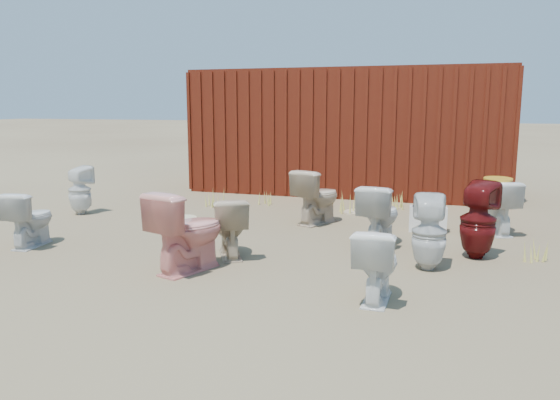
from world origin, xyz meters
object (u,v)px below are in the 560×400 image
(toilet_back_yellowlid, at_px, (496,207))
(toilet_back_beige_left, at_px, (230,227))
(loose_tank, at_px, (428,219))
(toilet_front_e, at_px, (377,264))
(toilet_front_c, at_px, (380,215))
(toilet_back_beige_right, at_px, (317,196))
(toilet_back_a, at_px, (80,190))
(toilet_back_e, at_px, (429,233))
(shipping_container, at_px, (350,131))
(toilet_front_maroon, at_px, (478,220))
(toilet_front_a, at_px, (30,219))
(toilet_front_pink, at_px, (188,231))

(toilet_back_yellowlid, bearing_deg, toilet_back_beige_left, 13.78)
(toilet_back_beige_left, distance_m, loose_tank, 2.90)
(toilet_front_e, bearing_deg, toilet_front_c, -82.60)
(toilet_back_beige_right, distance_m, toilet_back_yellowlid, 2.46)
(toilet_back_a, relative_size, toilet_back_e, 0.96)
(shipping_container, height_order, toilet_front_maroon, shipping_container)
(toilet_front_c, relative_size, toilet_back_beige_left, 1.10)
(toilet_front_a, bearing_deg, toilet_back_beige_left, -179.56)
(toilet_front_c, distance_m, toilet_back_beige_right, 1.45)
(toilet_front_pink, bearing_deg, toilet_back_yellowlid, -119.47)
(toilet_front_a, xyz_separation_m, toilet_back_a, (-0.72, 1.87, 0.04))
(toilet_front_e, relative_size, toilet_back_e, 0.83)
(toilet_front_c, xyz_separation_m, toilet_back_beige_left, (-1.56, -1.04, -0.04))
(toilet_front_e, height_order, toilet_back_e, toilet_back_e)
(toilet_front_pink, height_order, toilet_front_c, toilet_front_pink)
(toilet_back_a, xyz_separation_m, toilet_back_e, (5.45, -1.36, 0.02))
(shipping_container, height_order, toilet_back_beige_left, shipping_container)
(toilet_back_beige_left, distance_m, toilet_back_yellowlid, 3.69)
(toilet_front_maroon, height_order, toilet_back_e, toilet_front_maroon)
(toilet_front_c, distance_m, toilet_back_e, 1.07)
(toilet_front_c, height_order, toilet_back_yellowlid, toilet_front_c)
(toilet_back_beige_right, relative_size, toilet_back_yellowlid, 1.09)
(toilet_front_maroon, xyz_separation_m, loose_tank, (-0.60, 1.20, -0.27))
(toilet_front_pink, height_order, toilet_front_e, toilet_front_pink)
(toilet_front_maroon, xyz_separation_m, toilet_front_e, (-0.89, -1.72, -0.11))
(toilet_back_yellowlid, xyz_separation_m, loose_tank, (-0.88, -0.18, -0.19))
(toilet_front_a, bearing_deg, toilet_front_c, -168.43)
(toilet_front_e, height_order, toilet_back_a, toilet_back_a)
(toilet_front_a, distance_m, toilet_front_e, 4.37)
(loose_tank, bearing_deg, toilet_front_c, -124.00)
(toilet_back_beige_left, bearing_deg, toilet_front_a, -21.46)
(shipping_container, distance_m, toilet_front_c, 4.58)
(shipping_container, height_order, toilet_back_yellowlid, shipping_container)
(toilet_back_beige_right, height_order, toilet_back_yellowlid, toilet_back_beige_right)
(toilet_front_maroon, bearing_deg, toilet_back_beige_right, -9.28)
(shipping_container, bearing_deg, loose_tank, -62.71)
(toilet_front_pink, xyz_separation_m, toilet_back_a, (-3.05, 2.17, -0.05))
(toilet_front_e, distance_m, toilet_back_beige_right, 3.24)
(toilet_front_pink, bearing_deg, toilet_back_e, -142.19)
(toilet_front_a, xyz_separation_m, toilet_front_c, (4.09, 1.37, 0.04))
(toilet_front_e, distance_m, toilet_back_e, 1.17)
(toilet_front_c, bearing_deg, shipping_container, -66.67)
(toilet_back_a, distance_m, toilet_back_beige_left, 3.59)
(toilet_front_a, distance_m, toilet_front_c, 4.31)
(toilet_back_e, bearing_deg, toilet_front_c, -59.37)
(shipping_container, relative_size, loose_tank, 12.00)
(toilet_back_beige_right, relative_size, loose_tank, 1.61)
(toilet_back_e, xyz_separation_m, loose_tank, (-0.10, 1.82, -0.23))
(toilet_back_a, bearing_deg, toilet_back_e, -179.86)
(toilet_back_beige_left, xyz_separation_m, toilet_back_yellowlid, (2.98, 2.18, 0.02))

